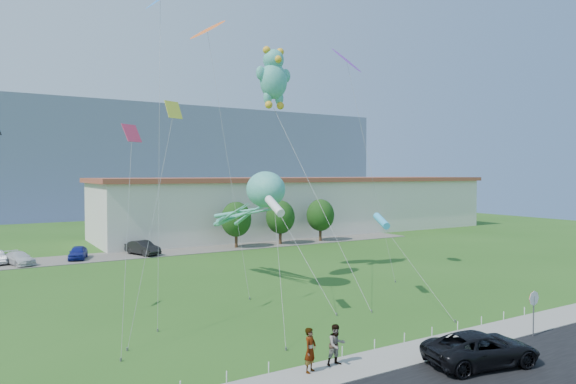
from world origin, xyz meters
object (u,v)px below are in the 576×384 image
(parked_car_white, at_px, (19,258))
(parked_car_blue, at_px, (78,252))
(pedestrian_left, at_px, (310,350))
(teddy_bear_kite, at_px, (274,76))
(warehouse, at_px, (305,205))
(suv, at_px, (481,349))
(octopus_kite, at_px, (256,200))
(pedestrian_right, at_px, (336,345))
(stop_sign, at_px, (534,303))
(parked_car_black, at_px, (143,248))

(parked_car_white, bearing_deg, parked_car_blue, -13.19)
(parked_car_white, bearing_deg, pedestrian_left, -95.75)
(parked_car_white, height_order, teddy_bear_kite, teddy_bear_kite)
(warehouse, height_order, teddy_bear_kite, teddy_bear_kite)
(suv, height_order, octopus_kite, octopus_kite)
(warehouse, bearing_deg, pedestrian_right, -121.23)
(warehouse, xyz_separation_m, suv, (-22.31, -49.50, -3.32))
(stop_sign, relative_size, teddy_bear_kite, 0.13)
(pedestrian_right, bearing_deg, pedestrian_left, -173.80)
(pedestrian_left, xyz_separation_m, parked_car_white, (-9.19, 36.56, -0.40))
(stop_sign, height_order, parked_car_black, stop_sign)
(warehouse, height_order, pedestrian_right, warehouse)
(pedestrian_right, bearing_deg, teddy_bear_kite, 72.29)
(warehouse, xyz_separation_m, teddy_bear_kite, (-20.80, -27.58, 12.63))
(parked_car_white, xyz_separation_m, parked_car_blue, (5.37, 0.63, 0.05))
(pedestrian_right, height_order, parked_car_blue, pedestrian_right)
(pedestrian_right, xyz_separation_m, parked_car_black, (1.13, 36.54, -0.21))
(parked_car_black, relative_size, teddy_bear_kite, 0.24)
(stop_sign, bearing_deg, teddy_bear_kite, 101.77)
(warehouse, relative_size, pedestrian_left, 31.55)
(octopus_kite, bearing_deg, suv, -85.59)
(pedestrian_left, bearing_deg, warehouse, 29.26)
(teddy_bear_kite, bearing_deg, pedestrian_right, -111.21)
(suv, bearing_deg, pedestrian_left, 77.94)
(parked_car_white, height_order, parked_car_blue, parked_car_blue)
(suv, distance_m, parked_car_black, 40.06)
(parked_car_white, bearing_deg, suv, -87.48)
(parked_car_white, bearing_deg, octopus_kite, -73.89)
(warehouse, xyz_separation_m, stop_sign, (-16.50, -48.21, -2.26))
(parked_car_black, bearing_deg, octopus_kite, -101.38)
(suv, relative_size, pedestrian_left, 2.76)
(warehouse, distance_m, pedestrian_left, 54.99)
(stop_sign, xyz_separation_m, pedestrian_left, (-12.99, 1.90, -0.80))
(suv, bearing_deg, parked_car_blue, 27.16)
(parked_car_black, bearing_deg, teddy_bear_kite, -91.11)
(stop_sign, distance_m, parked_car_white, 44.41)
(pedestrian_right, relative_size, octopus_kite, 0.12)
(teddy_bear_kite, bearing_deg, stop_sign, -78.23)
(pedestrian_left, bearing_deg, parked_car_white, 75.87)
(pedestrian_right, bearing_deg, octopus_kite, 78.64)
(parked_car_black, xyz_separation_m, octopus_kite, (3.11, -20.56, 5.94))
(suv, distance_m, pedestrian_right, 6.59)
(teddy_bear_kite, bearing_deg, suv, -93.95)
(stop_sign, relative_size, parked_car_white, 0.59)
(stop_sign, bearing_deg, parked_car_blue, 113.28)
(pedestrian_left, height_order, pedestrian_right, pedestrian_left)
(parked_car_blue, height_order, octopus_kite, octopus_kite)
(octopus_kite, bearing_deg, parked_car_blue, 114.24)
(pedestrian_left, height_order, parked_car_blue, pedestrian_left)
(pedestrian_left, relative_size, octopus_kite, 0.13)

